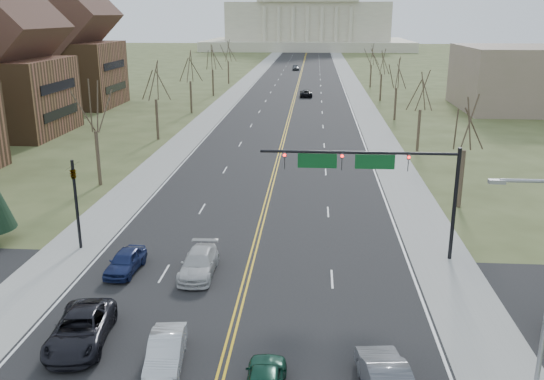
% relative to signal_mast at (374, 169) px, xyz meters
% --- Properties ---
extents(ground, '(600.00, 600.00, 0.00)m').
position_rel_signal_mast_xyz_m(ground, '(-7.45, -13.50, -5.76)').
color(ground, '#3E4824').
rests_on(ground, ground).
extents(road, '(20.00, 380.00, 0.01)m').
position_rel_signal_mast_xyz_m(road, '(-7.45, 96.50, -5.76)').
color(road, black).
rests_on(road, ground).
extents(cross_road, '(120.00, 14.00, 0.01)m').
position_rel_signal_mast_xyz_m(cross_road, '(-7.45, -7.50, -5.76)').
color(cross_road, black).
rests_on(cross_road, ground).
extents(sidewalk_left, '(4.00, 380.00, 0.03)m').
position_rel_signal_mast_xyz_m(sidewalk_left, '(-19.45, 96.50, -5.75)').
color(sidewalk_left, gray).
rests_on(sidewalk_left, ground).
extents(sidewalk_right, '(4.00, 380.00, 0.03)m').
position_rel_signal_mast_xyz_m(sidewalk_right, '(4.55, 96.50, -5.75)').
color(sidewalk_right, gray).
rests_on(sidewalk_right, ground).
extents(center_line, '(0.42, 380.00, 0.01)m').
position_rel_signal_mast_xyz_m(center_line, '(-7.45, 96.50, -5.75)').
color(center_line, gold).
rests_on(center_line, road).
extents(edge_line_left, '(0.15, 380.00, 0.01)m').
position_rel_signal_mast_xyz_m(edge_line_left, '(-17.25, 96.50, -5.75)').
color(edge_line_left, silver).
rests_on(edge_line_left, road).
extents(edge_line_right, '(0.15, 380.00, 0.01)m').
position_rel_signal_mast_xyz_m(edge_line_right, '(2.35, 96.50, -5.75)').
color(edge_line_right, silver).
rests_on(edge_line_right, road).
extents(capitol, '(90.00, 60.00, 50.00)m').
position_rel_signal_mast_xyz_m(capitol, '(-7.45, 236.41, 8.44)').
color(capitol, beige).
rests_on(capitol, ground).
extents(signal_mast, '(12.12, 0.44, 7.20)m').
position_rel_signal_mast_xyz_m(signal_mast, '(0.00, 0.00, 0.00)').
color(signal_mast, black).
rests_on(signal_mast, ground).
extents(signal_left, '(0.32, 0.36, 6.00)m').
position_rel_signal_mast_xyz_m(signal_left, '(-18.95, 0.00, -2.05)').
color(signal_left, black).
rests_on(signal_left, ground).
extents(tree_r_0, '(3.74, 3.74, 8.50)m').
position_rel_signal_mast_xyz_m(tree_r_0, '(8.05, 10.50, 0.79)').
color(tree_r_0, '#3D3224').
rests_on(tree_r_0, ground).
extents(tree_l_0, '(3.96, 3.96, 9.00)m').
position_rel_signal_mast_xyz_m(tree_l_0, '(-22.95, 14.50, 1.18)').
color(tree_l_0, '#3D3224').
rests_on(tree_l_0, ground).
extents(tree_r_1, '(3.74, 3.74, 8.50)m').
position_rel_signal_mast_xyz_m(tree_r_1, '(8.05, 30.50, 0.79)').
color(tree_r_1, '#3D3224').
rests_on(tree_r_1, ground).
extents(tree_l_1, '(3.96, 3.96, 9.00)m').
position_rel_signal_mast_xyz_m(tree_l_1, '(-22.95, 34.50, 1.18)').
color(tree_l_1, '#3D3224').
rests_on(tree_l_1, ground).
extents(tree_r_2, '(3.74, 3.74, 8.50)m').
position_rel_signal_mast_xyz_m(tree_r_2, '(8.05, 50.50, 0.79)').
color(tree_r_2, '#3D3224').
rests_on(tree_r_2, ground).
extents(tree_l_2, '(3.96, 3.96, 9.00)m').
position_rel_signal_mast_xyz_m(tree_l_2, '(-22.95, 54.50, 1.18)').
color(tree_l_2, '#3D3224').
rests_on(tree_l_2, ground).
extents(tree_r_3, '(3.74, 3.74, 8.50)m').
position_rel_signal_mast_xyz_m(tree_r_3, '(8.05, 70.50, 0.79)').
color(tree_r_3, '#3D3224').
rests_on(tree_r_3, ground).
extents(tree_l_3, '(3.96, 3.96, 9.00)m').
position_rel_signal_mast_xyz_m(tree_l_3, '(-22.95, 74.50, 1.18)').
color(tree_l_3, '#3D3224').
rests_on(tree_l_3, ground).
extents(tree_r_4, '(3.74, 3.74, 8.50)m').
position_rel_signal_mast_xyz_m(tree_r_4, '(8.05, 90.50, 0.79)').
color(tree_r_4, '#3D3224').
rests_on(tree_r_4, ground).
extents(tree_l_4, '(3.96, 3.96, 9.00)m').
position_rel_signal_mast_xyz_m(tree_l_4, '(-22.95, 94.50, 1.18)').
color(tree_l_4, '#3D3224').
rests_on(tree_l_4, ground).
extents(bldg_left_far, '(17.10, 14.28, 23.25)m').
position_rel_signal_mast_xyz_m(bldg_left_far, '(-45.44, 60.50, 3.78)').
color(bldg_left_far, brown).
rests_on(bldg_left_far, ground).
extents(bldg_right_mass, '(25.00, 20.00, 10.00)m').
position_rel_signal_mast_xyz_m(bldg_right_mass, '(32.55, 62.50, -0.76)').
color(bldg_right_mass, '#7B6C57').
rests_on(bldg_right_mass, ground).
extents(car_nb_outer_lead, '(2.24, 5.03, 1.60)m').
position_rel_signal_mast_xyz_m(car_nb_outer_lead, '(-0.60, -14.18, -4.95)').
color(car_nb_outer_lead, '#54565C').
rests_on(car_nb_outer_lead, road).
extents(car_sb_inner_lead, '(1.91, 4.29, 1.37)m').
position_rel_signal_mast_xyz_m(car_sb_inner_lead, '(-9.95, -12.74, -5.06)').
color(car_sb_inner_lead, '#B3B7BC').
rests_on(car_sb_inner_lead, road).
extents(car_sb_outer_lead, '(3.10, 5.61, 1.49)m').
position_rel_signal_mast_xyz_m(car_sb_outer_lead, '(-14.37, -11.28, -5.01)').
color(car_sb_outer_lead, black).
rests_on(car_sb_outer_lead, road).
extents(car_sb_inner_second, '(1.99, 4.79, 1.38)m').
position_rel_signal_mast_xyz_m(car_sb_inner_second, '(-10.33, -3.41, -5.06)').
color(car_sb_inner_second, '#BBBBBB').
rests_on(car_sb_inner_second, road).
extents(car_sb_outer_second, '(1.85, 4.04, 1.34)m').
position_rel_signal_mast_xyz_m(car_sb_outer_second, '(-14.79, -3.39, -5.08)').
color(car_sb_outer_second, '#16214E').
rests_on(car_sb_outer_second, road).
extents(car_far_nb, '(2.44, 4.90, 1.33)m').
position_rel_signal_mast_xyz_m(car_far_nb, '(-5.34, 74.81, -5.08)').
color(car_far_nb, black).
rests_on(car_far_nb, road).
extents(car_far_sb, '(2.21, 4.61, 1.52)m').
position_rel_signal_mast_xyz_m(car_far_sb, '(-9.10, 128.94, -4.99)').
color(car_far_sb, '#54585C').
rests_on(car_far_sb, road).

